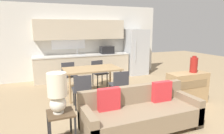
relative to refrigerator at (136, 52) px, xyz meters
name	(u,v)px	position (x,y,z in m)	size (l,w,h in m)	color
ground_plane	(144,134)	(-2.20, -4.22, -0.90)	(20.00, 20.00, 0.00)	#9E8460
wall_back	(80,42)	(-2.20, 0.41, 0.45)	(6.40, 0.07, 2.70)	silver
kitchen_counter	(83,56)	(-2.18, 0.11, -0.06)	(3.50, 0.65, 2.15)	beige
refrigerator	(136,52)	(0.00, 0.00, 0.00)	(0.81, 0.75, 1.80)	#B7BABC
dining_table	(92,71)	(-2.44, -1.87, -0.19)	(1.51, 0.88, 0.78)	tan
couch	(140,113)	(-2.19, -4.05, -0.57)	(2.18, 0.80, 0.84)	#3D2D1E
side_table	(61,124)	(-3.62, -4.07, -0.51)	(0.41, 0.41, 0.59)	brown
table_lamp	(57,91)	(-3.65, -4.07, 0.03)	(0.29, 0.29, 0.63)	silver
credenza	(187,88)	(-0.41, -3.34, -0.51)	(1.02, 0.44, 0.78)	tan
vase	(194,65)	(-0.27, -3.35, 0.07)	(0.18, 0.18, 0.41)	maroon
dining_chair_near_right	(119,84)	(-1.96, -2.62, -0.42)	(0.45, 0.45, 0.82)	#38383D
dining_chair_far_right	(99,72)	(-1.96, -1.06, -0.42)	(0.48, 0.48, 0.82)	#38383D
dining_chair_far_left	(69,74)	(-2.92, -1.06, -0.42)	(0.44, 0.44, 0.82)	#38383D
dining_chair_near_left	(82,89)	(-2.93, -2.66, -0.42)	(0.46, 0.46, 0.82)	#38383D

